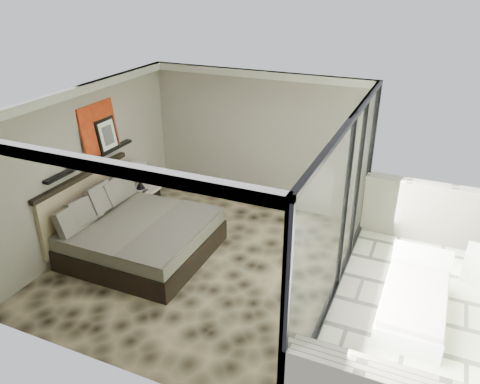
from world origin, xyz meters
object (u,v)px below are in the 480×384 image
at_px(lounger, 414,301).
at_px(table_lamp, 139,171).
at_px(bed, 137,234).
at_px(nightstand, 144,199).

bearing_deg(lounger, table_lamp, 169.14).
bearing_deg(bed, table_lamp, 121.56).
distance_m(bed, lounger, 4.59).
bearing_deg(nightstand, table_lamp, -134.27).
height_order(nightstand, table_lamp, table_lamp).
height_order(bed, lounger, bed).
distance_m(nightstand, lounger, 5.48).
relative_size(bed, lounger, 1.30).
relative_size(bed, table_lamp, 3.96).
distance_m(bed, table_lamp, 1.65).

